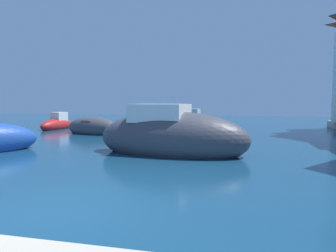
{
  "coord_description": "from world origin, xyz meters",
  "views": [
    {
      "loc": [
        3.4,
        -4.81,
        1.95
      ],
      "look_at": [
        -0.27,
        10.77,
        0.71
      ],
      "focal_mm": 33.41,
      "sensor_mm": 36.0,
      "label": 1
    }
  ],
  "objects_px": {
    "moored_boat_2": "(93,128)",
    "moored_boat_6": "(57,124)",
    "moored_boat_0": "(171,137)",
    "moored_boat_4": "(188,126)"
  },
  "relations": [
    {
      "from": "moored_boat_4",
      "to": "moored_boat_6",
      "type": "bearing_deg",
      "value": 11.07
    },
    {
      "from": "moored_boat_0",
      "to": "moored_boat_2",
      "type": "height_order",
      "value": "moored_boat_0"
    },
    {
      "from": "moored_boat_2",
      "to": "moored_boat_0",
      "type": "bearing_deg",
      "value": 152.48
    },
    {
      "from": "moored_boat_4",
      "to": "moored_boat_0",
      "type": "bearing_deg",
      "value": 106.56
    },
    {
      "from": "moored_boat_2",
      "to": "moored_boat_6",
      "type": "xyz_separation_m",
      "value": [
        -4.08,
        2.57,
        -0.03
      ]
    },
    {
      "from": "moored_boat_2",
      "to": "moored_boat_4",
      "type": "relative_size",
      "value": 1.26
    },
    {
      "from": "moored_boat_6",
      "to": "moored_boat_4",
      "type": "bearing_deg",
      "value": 91.84
    },
    {
      "from": "moored_boat_4",
      "to": "moored_boat_6",
      "type": "relative_size",
      "value": 0.93
    },
    {
      "from": "moored_boat_0",
      "to": "moored_boat_2",
      "type": "distance_m",
      "value": 8.68
    },
    {
      "from": "moored_boat_2",
      "to": "moored_boat_4",
      "type": "distance_m",
      "value": 6.01
    }
  ]
}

